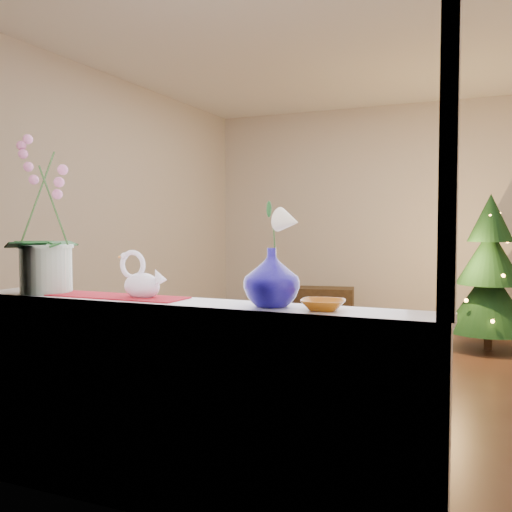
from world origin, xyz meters
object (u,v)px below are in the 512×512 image
at_px(orchid_pot, 45,213).
at_px(side_table, 321,311).
at_px(xmas_tree, 489,272).
at_px(blue_vase, 272,273).
at_px(paperweight, 273,298).
at_px(swan, 142,276).
at_px(amber_dish, 323,306).

relative_size(orchid_pot, side_table, 1.07).
height_order(orchid_pot, xmas_tree, orchid_pot).
relative_size(blue_vase, paperweight, 3.60).
bearing_deg(blue_vase, xmas_tree, 79.79).
xyz_separation_m(swan, side_table, (-0.42, 4.11, -0.75)).
bearing_deg(swan, orchid_pot, 173.47).
relative_size(orchid_pot, amber_dish, 5.26).
relative_size(orchid_pot, swan, 3.22).
bearing_deg(paperweight, blue_vase, 140.43).
xyz_separation_m(amber_dish, side_table, (-1.27, 4.14, -0.67)).
bearing_deg(side_table, blue_vase, -87.28).
distance_m(amber_dish, xmas_tree, 4.09).
relative_size(blue_vase, amber_dish, 1.85).
relative_size(orchid_pot, xmas_tree, 0.49).
relative_size(amber_dish, side_table, 0.20).
bearing_deg(xmas_tree, blue_vase, -100.21).
distance_m(orchid_pot, xmas_tree, 4.50).
bearing_deg(swan, paperweight, -9.98).
bearing_deg(swan, blue_vase, -9.15).
bearing_deg(orchid_pot, swan, 1.54).
height_order(orchid_pot, paperweight, orchid_pot).
distance_m(xmas_tree, side_table, 1.85).
xyz_separation_m(swan, xmas_tree, (1.36, 4.03, -0.24)).
height_order(paperweight, amber_dish, paperweight).
height_order(blue_vase, paperweight, blue_vase).
bearing_deg(amber_dish, xmas_tree, 82.87).
bearing_deg(blue_vase, side_table, 104.27).
bearing_deg(orchid_pot, xmas_tree, 64.74).
height_order(orchid_pot, swan, orchid_pot).
bearing_deg(xmas_tree, swan, -108.67).
bearing_deg(paperweight, xmas_tree, 79.97).
xyz_separation_m(paperweight, xmas_tree, (0.72, 4.05, -0.17)).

